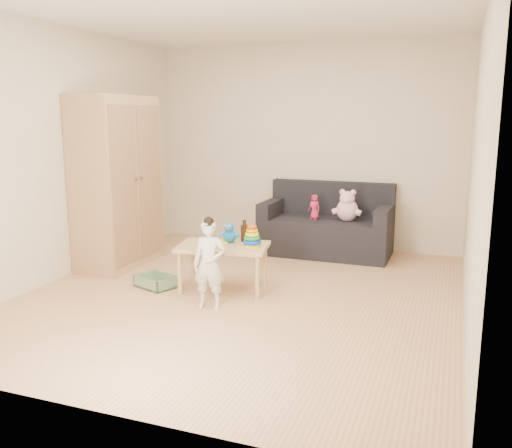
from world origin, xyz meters
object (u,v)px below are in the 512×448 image
at_px(wardrobe, 117,182).
at_px(toddler, 209,265).
at_px(sofa, 326,237).
at_px(play_table, 223,267).

distance_m(wardrobe, toddler, 1.94).
xyz_separation_m(wardrobe, sofa, (2.11, 1.30, -0.73)).
bearing_deg(wardrobe, play_table, -16.72).
bearing_deg(toddler, sofa, 66.88).
bearing_deg(wardrobe, sofa, 31.62).
bearing_deg(sofa, toddler, -102.46).
xyz_separation_m(wardrobe, toddler, (1.59, -0.96, -0.56)).
height_order(sofa, toddler, toddler).
bearing_deg(wardrobe, toddler, -31.24).
relative_size(wardrobe, toddler, 2.44).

